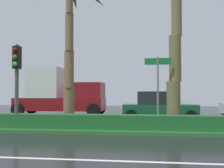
% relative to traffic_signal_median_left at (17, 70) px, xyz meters
% --- Properties ---
extents(ground_plane, '(90.00, 42.00, 0.10)m').
position_rel_traffic_signal_median_left_xyz_m(ground_plane, '(4.23, 2.58, -2.64)').
color(ground_plane, black).
extents(near_lane_divider_stripe, '(81.00, 0.14, 0.01)m').
position_rel_traffic_signal_median_left_xyz_m(near_lane_divider_stripe, '(4.23, -4.42, -2.59)').
color(near_lane_divider_stripe, white).
rests_on(near_lane_divider_stripe, ground_plane).
extents(median_strip, '(85.50, 4.00, 0.15)m').
position_rel_traffic_signal_median_left_xyz_m(median_strip, '(4.23, 1.58, -2.52)').
color(median_strip, '#2D6B33').
rests_on(median_strip, ground_plane).
extents(median_hedge, '(76.50, 0.70, 0.60)m').
position_rel_traffic_signal_median_left_xyz_m(median_hedge, '(4.23, 0.18, -2.14)').
color(median_hedge, '#1E6028').
rests_on(median_hedge, median_strip).
extents(traffic_signal_median_left, '(0.28, 0.43, 3.54)m').
position_rel_traffic_signal_median_left_xyz_m(traffic_signal_median_left, '(0.00, 0.00, 0.00)').
color(traffic_signal_median_left, '#4C4C47').
rests_on(traffic_signal_median_left, median_strip).
extents(street_name_sign, '(1.10, 0.08, 3.00)m').
position_rel_traffic_signal_median_left_xyz_m(street_name_sign, '(5.93, 0.72, -0.51)').
color(street_name_sign, slate).
rests_on(street_name_sign, median_strip).
extents(box_truck_lead, '(6.40, 2.64, 3.46)m').
position_rel_traffic_signal_median_left_xyz_m(box_truck_lead, '(-0.93, 8.54, -1.04)').
color(box_truck_lead, maroon).
rests_on(box_truck_lead, ground_plane).
extents(car_in_traffic_second, '(4.30, 2.02, 1.72)m').
position_rel_traffic_signal_median_left_xyz_m(car_in_traffic_second, '(6.16, 5.62, -1.77)').
color(car_in_traffic_second, '#195133').
rests_on(car_in_traffic_second, ground_plane).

